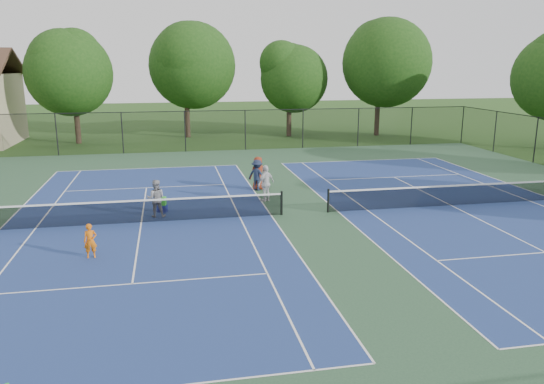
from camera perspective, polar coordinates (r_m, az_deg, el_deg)
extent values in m
plane|color=#234716|center=(23.31, 3.56, -2.35)|extent=(140.00, 140.00, 0.00)
cube|color=#294933|center=(23.31, 3.56, -2.34)|extent=(36.00, 36.00, 0.01)
cube|color=navy|center=(22.63, -13.88, -3.20)|extent=(10.97, 23.77, 0.00)
cube|color=white|center=(34.18, -13.06, 2.51)|extent=(10.97, 0.06, 0.00)
cube|color=white|center=(22.98, -0.10, -2.52)|extent=(0.06, 23.77, 0.00)
cube|color=white|center=(23.22, -24.08, -3.58)|extent=(0.06, 23.77, 0.00)
cube|color=white|center=(22.77, -3.48, -2.70)|extent=(0.06, 23.77, 0.00)
cube|color=white|center=(28.81, -13.36, 0.45)|extent=(8.23, 0.06, 0.00)
cube|color=white|center=(16.60, -14.80, -9.52)|extent=(8.23, 0.06, 0.00)
cube|color=white|center=(22.63, -13.88, -3.19)|extent=(0.06, 12.80, 0.00)
cylinder|color=black|center=(22.93, 1.04, -1.21)|extent=(0.10, 0.10, 1.07)
cube|color=black|center=(22.50, -13.95, -2.08)|extent=(11.90, 0.01, 0.90)
cube|color=white|center=(22.38, -14.02, -0.90)|extent=(11.90, 0.04, 0.07)
cube|color=navy|center=(25.94, 18.71, -1.38)|extent=(10.97, 23.77, 0.00)
cube|color=white|center=(36.45, 9.52, 3.36)|extent=(10.97, 0.06, 0.00)
cube|color=white|center=(23.73, 7.11, -2.11)|extent=(0.06, 23.77, 0.00)
cube|color=white|center=(24.18, 10.20, -1.92)|extent=(0.06, 23.77, 0.00)
cube|color=white|center=(28.19, 26.00, -0.88)|extent=(0.06, 23.77, 0.00)
cube|color=white|center=(31.48, 13.00, 1.57)|extent=(8.23, 0.06, 0.00)
cube|color=white|center=(25.94, 18.71, -1.37)|extent=(0.06, 12.80, 0.00)
cylinder|color=black|center=(23.45, 6.07, -0.94)|extent=(0.10, 0.10, 1.07)
cube|color=black|center=(25.83, 18.78, -0.39)|extent=(11.90, 0.01, 0.90)
cube|color=white|center=(25.72, 18.87, 0.64)|extent=(11.90, 0.04, 0.07)
cylinder|color=black|center=(40.71, -22.15, 5.73)|extent=(0.08, 0.08, 3.00)
cylinder|color=black|center=(40.10, -15.80, 6.11)|extent=(0.08, 0.08, 3.00)
cylinder|color=black|center=(39.99, -9.33, 6.43)|extent=(0.08, 0.08, 3.00)
cylinder|color=black|center=(40.38, -2.90, 6.66)|extent=(0.08, 0.08, 3.00)
cylinder|color=black|center=(41.26, 3.34, 6.80)|extent=(0.08, 0.08, 3.00)
cylinder|color=black|center=(42.60, 9.26, 6.87)|extent=(0.08, 0.08, 3.00)
cylinder|color=black|center=(44.36, 14.76, 6.86)|extent=(0.08, 0.08, 3.00)
cylinder|color=black|center=(46.49, 19.80, 6.80)|extent=(0.08, 0.08, 3.00)
cylinder|color=black|center=(39.09, 26.49, 5.01)|extent=(0.08, 0.08, 3.00)
cylinder|color=black|center=(42.71, 22.86, 5.99)|extent=(0.08, 0.08, 3.00)
cube|color=black|center=(40.38, -2.90, 6.66)|extent=(36.00, 0.01, 3.00)
cube|color=black|center=(40.22, -2.92, 8.78)|extent=(36.00, 0.05, 0.05)
cylinder|color=#2D2116|center=(46.46, -20.24, 7.25)|extent=(0.44, 0.44, 3.78)
sphere|color=#173D10|center=(46.24, -20.63, 11.87)|extent=(6.80, 6.80, 6.80)
sphere|color=#173D10|center=(46.24, -20.70, 12.69)|extent=(5.58, 5.58, 5.58)
sphere|color=#173D10|center=(46.24, -20.77, 13.51)|extent=(4.35, 4.35, 4.35)
cylinder|color=#2D2116|center=(47.89, -9.10, 8.30)|extent=(0.44, 0.44, 4.14)
sphere|color=#173D10|center=(47.69, -9.29, 13.28)|extent=(7.60, 7.60, 7.60)
sphere|color=#173D10|center=(47.70, -9.32, 14.03)|extent=(6.23, 6.23, 6.23)
sphere|color=#173D10|center=(47.71, -9.35, 14.77)|extent=(4.86, 4.86, 4.86)
cylinder|color=#2D2116|center=(48.11, 1.84, 8.05)|extent=(0.44, 0.44, 3.42)
sphere|color=#173D10|center=(47.90, 1.87, 12.06)|extent=(6.00, 6.00, 6.00)
sphere|color=#173D10|center=(47.89, 1.87, 12.90)|extent=(4.92, 4.92, 4.92)
sphere|color=#173D10|center=(47.88, 1.88, 13.74)|extent=(3.84, 3.84, 3.84)
cylinder|color=#2D2116|center=(49.54, 11.26, 8.49)|extent=(0.44, 0.44, 4.32)
sphere|color=#173D10|center=(49.36, 11.50, 13.47)|extent=(7.80, 7.80, 7.80)
sphere|color=#173D10|center=(49.36, 11.53, 14.18)|extent=(6.40, 6.40, 6.40)
sphere|color=#173D10|center=(49.37, 11.57, 14.89)|extent=(4.99, 4.99, 4.99)
imported|color=orange|center=(18.96, -18.96, -5.00)|extent=(0.47, 0.33, 1.19)
imported|color=#9A9A9C|center=(23.16, -12.38, -0.67)|extent=(0.84, 0.69, 1.62)
imported|color=silver|center=(25.15, -0.66, 0.94)|extent=(1.08, 0.97, 1.76)
imported|color=#1C263E|center=(27.37, -1.60, 1.83)|extent=(1.19, 1.12, 1.61)
imported|color=maroon|center=(27.55, -1.50, 2.04)|extent=(0.95, 0.73, 1.74)
cube|color=navy|center=(23.99, -11.72, -1.75)|extent=(0.47, 0.38, 0.32)
cube|color=green|center=(23.91, -11.76, -0.96)|extent=(0.40, 0.34, 0.36)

